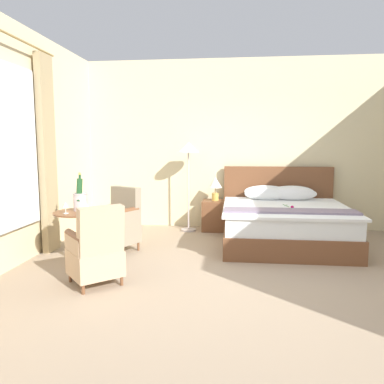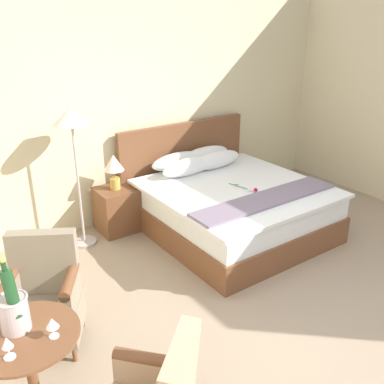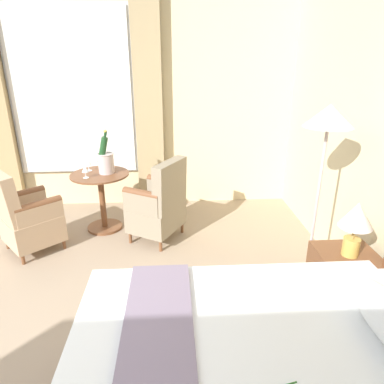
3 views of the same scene
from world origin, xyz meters
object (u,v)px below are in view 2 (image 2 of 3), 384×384
(floor_lamp_brass, at_px, (72,129))
(champagne_bucket, at_px, (13,308))
(bedside_lamp, at_px, (114,166))
(bed, at_px, (228,203))
(nightstand, at_px, (117,209))
(wine_glass_near_edge, at_px, (52,324))
(side_table_round, at_px, (31,369))
(wine_glass_near_bucket, at_px, (7,344))
(armchair_by_window, at_px, (44,299))

(floor_lamp_brass, distance_m, champagne_bucket, 2.43)
(bedside_lamp, bearing_deg, bed, -34.07)
(nightstand, bearing_deg, wine_glass_near_edge, -123.39)
(side_table_round, bearing_deg, wine_glass_near_edge, -40.41)
(bed, distance_m, wine_glass_near_edge, 3.13)
(floor_lamp_brass, bearing_deg, wine_glass_near_bucket, -120.06)
(wine_glass_near_bucket, distance_m, wine_glass_near_edge, 0.27)
(bedside_lamp, height_order, wine_glass_near_edge, bedside_lamp)
(champagne_bucket, relative_size, armchair_by_window, 0.54)
(wine_glass_near_bucket, distance_m, armchair_by_window, 1.02)
(bedside_lamp, relative_size, armchair_by_window, 0.46)
(bed, distance_m, wine_glass_near_bucket, 3.37)
(bed, bearing_deg, floor_lamp_brass, 157.10)
(nightstand, xyz_separation_m, wine_glass_near_bucket, (-1.80, -2.35, 0.53))
(wine_glass_near_bucket, relative_size, wine_glass_near_edge, 1.06)
(bed, height_order, wine_glass_near_bucket, bed)
(bedside_lamp, height_order, wine_glass_near_bucket, bedside_lamp)
(champagne_bucket, relative_size, wine_glass_near_edge, 3.74)
(floor_lamp_brass, bearing_deg, side_table_round, -119.31)
(side_table_round, distance_m, armchair_by_window, 0.76)
(bed, relative_size, floor_lamp_brass, 1.31)
(nightstand, height_order, champagne_bucket, champagne_bucket)
(floor_lamp_brass, distance_m, wine_glass_near_edge, 2.54)
(champagne_bucket, height_order, wine_glass_near_edge, champagne_bucket)
(floor_lamp_brass, xyz_separation_m, side_table_round, (-1.19, -2.11, -0.98))
(floor_lamp_brass, relative_size, wine_glass_near_edge, 11.94)
(nightstand, relative_size, champagne_bucket, 1.10)
(champagne_bucket, bearing_deg, bedside_lamp, 51.30)
(floor_lamp_brass, bearing_deg, armchair_by_window, -121.93)
(wine_glass_near_edge, bearing_deg, nightstand, 56.61)
(bedside_lamp, xyz_separation_m, floor_lamp_brass, (-0.49, -0.09, 0.55))
(bed, bearing_deg, wine_glass_near_bucket, -152.03)
(nightstand, distance_m, armchair_by_window, 2.04)
(nightstand, bearing_deg, armchair_by_window, -132.42)
(champagne_bucket, bearing_deg, wine_glass_near_bucket, -113.77)
(bedside_lamp, distance_m, armchair_by_window, 2.08)
(bed, relative_size, bedside_lamp, 4.93)
(bedside_lamp, distance_m, wine_glass_near_bucket, 2.96)
(side_table_round, distance_m, wine_glass_near_edge, 0.42)
(wine_glass_near_bucket, xyz_separation_m, wine_glass_near_edge, (0.27, 0.02, -0.00))
(nightstand, distance_m, champagne_bucket, 2.78)
(side_table_round, height_order, wine_glass_near_bucket, wine_glass_near_bucket)
(wine_glass_near_edge, bearing_deg, champagne_bucket, 129.76)
(bed, relative_size, armchair_by_window, 2.25)
(bedside_lamp, bearing_deg, champagne_bucket, -128.70)
(bed, height_order, side_table_round, bed)
(nightstand, relative_size, bedside_lamp, 1.29)
(wine_glass_near_edge, bearing_deg, armchair_by_window, 79.04)
(floor_lamp_brass, distance_m, side_table_round, 2.61)
(nightstand, relative_size, side_table_round, 0.79)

